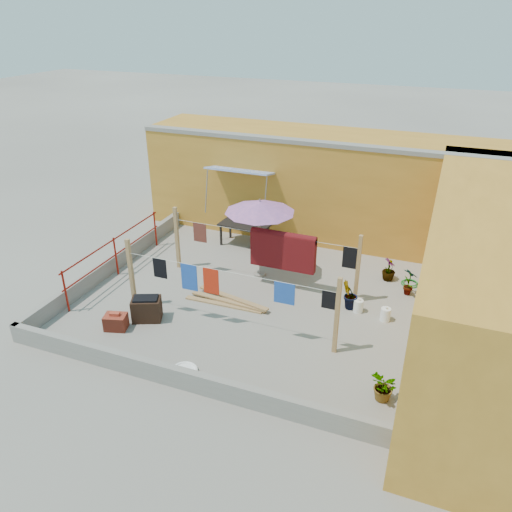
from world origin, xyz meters
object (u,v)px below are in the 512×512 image
Objects in this scene: water_jug_a at (358,306)px; plant_back_a at (289,244)px; brick_stack at (116,322)px; brazier at (147,309)px; patio_umbrella at (260,207)px; white_basin at (184,371)px; water_jug_b at (385,314)px; green_hose at (410,283)px; outdoor_table at (244,226)px.

water_jug_a is 0.49× the size of plant_back_a.
brazier is (0.45, 0.59, 0.11)m from brick_stack.
patio_umbrella is 3.06× the size of brazier.
plant_back_a reaches higher than brazier.
white_basin is at bearing -128.44° from water_jug_a.
water_jug_b is (3.54, -0.99, -1.82)m from patio_umbrella.
water_jug_b is at bearing -37.40° from plant_back_a.
green_hose is at bearing 37.05° from brick_stack.
patio_umbrella is 4.48m from green_hose.
brazier is 1.06× the size of plant_back_a.
outdoor_table reaches higher than brick_stack.
white_basin is 0.74× the size of plant_back_a.
patio_umbrella is 4.80m from white_basin.
patio_umbrella reaches higher than brazier.
brazier is at bearing 52.37° from brick_stack.
white_basin is at bearing -20.16° from brick_stack.
plant_back_a is at bearing 76.05° from patio_umbrella.
water_jug_b reaches higher than green_hose.
brazier is 2.12× the size of water_jug_b.
white_basin reaches higher than green_hose.
plant_back_a is (0.29, 5.83, 0.32)m from white_basin.
water_jug_a is at bearing -42.29° from plant_back_a.
white_basin is 6.60m from green_hose.
plant_back_a is at bearing 172.53° from green_hose.
outdoor_table is 4.73m from water_jug_a.
brazier reaches higher than water_jug_b.
outdoor_table is 4.27× the size of water_jug_a.
brazier is 2.25m from white_basin.
brazier reaches higher than water_jug_a.
brazier is 5.59m from water_jug_b.
green_hose is at bearing 14.02° from patio_umbrella.
brazier is at bearing -159.02° from water_jug_b.
green_hose is at bearing 35.40° from brazier.
brazier is at bearing -154.82° from water_jug_a.
outdoor_table reaches higher than water_jug_b.
plant_back_a reaches higher than green_hose.
brick_stack reaches higher than water_jug_a.
plant_back_a is at bearing 87.16° from white_basin.
white_basin is 1.48× the size of water_jug_b.
brick_stack is at bearing -155.46° from water_jug_b.
brick_stack is (-2.13, -3.58, -1.80)m from patio_umbrella.
brick_stack is at bearing 159.84° from white_basin.
brick_stack is at bearing -151.40° from water_jug_a.
water_jug_a is at bearing 167.98° from water_jug_b.
patio_umbrella reaches higher than water_jug_a.
outdoor_table reaches higher than water_jug_a.
outdoor_table is at bearing 79.06° from brick_stack.
outdoor_table is 5.37m from water_jug_b.
outdoor_table is at bearing 173.18° from plant_back_a.
water_jug_b is at bearing -29.22° from outdoor_table.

